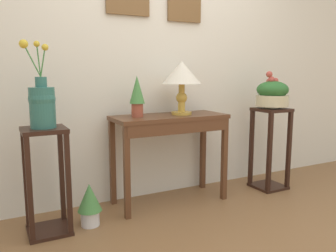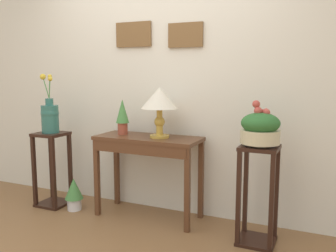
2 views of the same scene
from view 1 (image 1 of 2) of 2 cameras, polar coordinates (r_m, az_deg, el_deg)
back_wall_with_art at (r=3.26m, az=-2.36°, el=13.04°), size 9.00×0.13×2.80m
console_table at (r=3.01m, az=0.45°, el=-0.65°), size 1.01×0.42×0.79m
table_lamp at (r=3.04m, az=2.30°, el=8.38°), size 0.34×0.34×0.47m
potted_plant_on_console at (r=2.89m, az=-5.16°, el=5.29°), size 0.13×0.13×0.35m
pedestal_stand_left at (r=2.65m, az=-19.54°, el=-8.67°), size 0.30×0.30×0.78m
flower_vase_tall_left at (r=2.54m, az=-20.24°, el=3.79°), size 0.22×0.18×0.60m
pedestal_stand_right at (r=3.59m, az=16.58°, el=-3.63°), size 0.30×0.30×0.82m
planter_bowl_wide_right at (r=3.52m, az=16.97°, el=5.15°), size 0.31×0.31×0.36m
potted_plant_floor at (r=2.74m, az=-12.91°, el=-12.33°), size 0.18×0.18×0.33m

